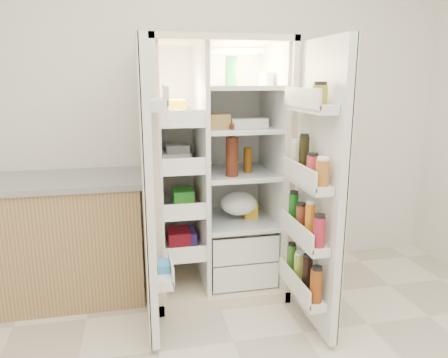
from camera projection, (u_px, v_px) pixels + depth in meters
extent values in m
cube|color=silver|center=(201.00, 103.00, 3.29)|extent=(4.00, 0.02, 2.70)
cube|color=beige|center=(208.00, 162.00, 3.33)|extent=(0.92, 0.04, 1.80)
cube|color=beige|center=(154.00, 173.00, 2.93)|extent=(0.04, 0.70, 1.80)
cube|color=beige|center=(275.00, 168.00, 3.11)|extent=(0.04, 0.70, 1.80)
cube|color=beige|center=(216.00, 41.00, 2.81)|extent=(0.92, 0.70, 0.04)
cube|color=beige|center=(217.00, 281.00, 3.22)|extent=(0.92, 0.70, 0.08)
cube|color=silver|center=(209.00, 160.00, 3.30)|extent=(0.84, 0.02, 1.68)
cube|color=silver|center=(158.00, 170.00, 2.93)|extent=(0.02, 0.62, 1.68)
cube|color=silver|center=(271.00, 165.00, 3.10)|extent=(0.02, 0.62, 1.68)
cube|color=silver|center=(201.00, 168.00, 2.99)|extent=(0.03, 0.62, 1.68)
cube|color=silver|center=(237.00, 263.00, 3.20)|extent=(0.47, 0.52, 0.19)
cube|color=silver|center=(238.00, 238.00, 3.15)|extent=(0.47, 0.52, 0.19)
cube|color=#FFD18C|center=(237.00, 51.00, 2.91)|extent=(0.30, 0.30, 0.02)
cube|color=white|center=(181.00, 246.00, 3.09)|extent=(0.28, 0.58, 0.02)
cube|color=white|center=(180.00, 206.00, 3.02)|extent=(0.28, 0.58, 0.02)
cube|color=white|center=(179.00, 165.00, 2.95)|extent=(0.28, 0.58, 0.02)
cube|color=white|center=(178.00, 122.00, 2.88)|extent=(0.28, 0.58, 0.02)
cube|color=silver|center=(237.00, 220.00, 3.14)|extent=(0.49, 0.58, 0.01)
cube|color=silver|center=(237.00, 172.00, 3.05)|extent=(0.49, 0.58, 0.01)
cube|color=silver|center=(238.00, 128.00, 2.98)|extent=(0.49, 0.58, 0.02)
cube|color=silver|center=(238.00, 87.00, 2.92)|extent=(0.49, 0.58, 0.02)
cube|color=red|center=(181.00, 238.00, 3.08)|extent=(0.16, 0.20, 0.10)
cube|color=green|center=(180.00, 197.00, 3.01)|extent=(0.14, 0.18, 0.12)
cube|color=white|center=(179.00, 159.00, 2.94)|extent=(0.20, 0.22, 0.07)
cube|color=yellow|center=(178.00, 110.00, 2.86)|extent=(0.15, 0.16, 0.14)
cube|color=#5339AD|center=(181.00, 239.00, 3.08)|extent=(0.18, 0.20, 0.09)
cube|color=#D85826|center=(180.00, 198.00, 3.01)|extent=(0.14, 0.18, 0.10)
cube|color=silver|center=(179.00, 155.00, 2.94)|extent=(0.16, 0.16, 0.12)
sphere|color=orange|center=(223.00, 276.00, 3.11)|extent=(0.07, 0.07, 0.07)
sphere|color=orange|center=(234.00, 273.00, 3.16)|extent=(0.07, 0.07, 0.07)
sphere|color=orange|center=(248.00, 274.00, 3.15)|extent=(0.07, 0.07, 0.07)
sphere|color=orange|center=(226.00, 268.00, 3.25)|extent=(0.07, 0.07, 0.07)
sphere|color=orange|center=(239.00, 267.00, 3.25)|extent=(0.07, 0.07, 0.07)
ellipsoid|color=#417A28|center=(237.00, 235.00, 3.16)|extent=(0.26, 0.24, 0.11)
cylinder|color=#481B0F|center=(232.00, 157.00, 2.87)|extent=(0.09, 0.09, 0.27)
cylinder|color=brown|center=(248.00, 160.00, 3.01)|extent=(0.06, 0.06, 0.18)
cube|color=#28954F|center=(231.00, 71.00, 2.81)|extent=(0.07, 0.07, 0.20)
cylinder|color=silver|center=(267.00, 79.00, 2.88)|extent=(0.10, 0.10, 0.09)
cylinder|color=#B46B29|center=(236.00, 80.00, 2.99)|extent=(0.06, 0.06, 0.08)
cube|color=silver|center=(249.00, 123.00, 2.93)|extent=(0.25, 0.11, 0.06)
cube|color=#AC8444|center=(218.00, 121.00, 2.87)|extent=(0.16, 0.09, 0.10)
ellipsoid|color=white|center=(239.00, 208.00, 3.11)|extent=(0.27, 0.24, 0.17)
cube|color=yellow|center=(250.00, 209.00, 3.17)|extent=(0.10, 0.12, 0.12)
cube|color=silver|center=(148.00, 195.00, 2.39)|extent=(0.05, 0.40, 1.72)
cube|color=beige|center=(144.00, 195.00, 2.39)|extent=(0.01, 0.40, 1.72)
cube|color=silver|center=(164.00, 275.00, 2.52)|extent=(0.09, 0.32, 0.06)
cube|color=silver|center=(158.00, 105.00, 2.29)|extent=(0.09, 0.32, 0.06)
cube|color=#338CCC|center=(164.00, 270.00, 2.52)|extent=(0.07, 0.12, 0.10)
cube|color=silver|center=(320.00, 189.00, 2.51)|extent=(0.05, 0.58, 1.72)
cube|color=beige|center=(324.00, 189.00, 2.52)|extent=(0.01, 0.58, 1.72)
cube|color=silver|center=(302.00, 289.00, 2.64)|extent=(0.11, 0.50, 0.05)
cube|color=silver|center=(304.00, 238.00, 2.56)|extent=(0.11, 0.50, 0.05)
cube|color=silver|center=(307.00, 182.00, 2.48)|extent=(0.11, 0.50, 0.05)
cube|color=silver|center=(310.00, 107.00, 2.38)|extent=(0.11, 0.50, 0.05)
cylinder|color=#76330D|center=(316.00, 286.00, 2.42)|extent=(0.07, 0.07, 0.20)
cylinder|color=black|center=(307.00, 274.00, 2.54)|extent=(0.06, 0.06, 0.22)
cylinder|color=#93A436|center=(299.00, 268.00, 2.67)|extent=(0.06, 0.06, 0.18)
cylinder|color=#316521|center=(291.00, 259.00, 2.79)|extent=(0.06, 0.06, 0.19)
cylinder|color=maroon|center=(319.00, 232.00, 2.35)|extent=(0.07, 0.07, 0.17)
cylinder|color=orange|center=(310.00, 221.00, 2.47)|extent=(0.06, 0.06, 0.21)
cylinder|color=brown|center=(301.00, 218.00, 2.60)|extent=(0.07, 0.07, 0.16)
cylinder|color=#135614|center=(293.00, 209.00, 2.71)|extent=(0.06, 0.06, 0.20)
cylinder|color=#A05A22|center=(322.00, 173.00, 2.27)|extent=(0.07, 0.07, 0.14)
cylinder|color=#AF2D38|center=(312.00, 168.00, 2.39)|extent=(0.07, 0.07, 0.14)
cylinder|color=black|center=(304.00, 156.00, 2.51)|extent=(0.06, 0.06, 0.23)
cylinder|color=beige|center=(296.00, 157.00, 2.64)|extent=(0.06, 0.06, 0.18)
cylinder|color=olive|center=(320.00, 95.00, 2.25)|extent=(0.08, 0.08, 0.10)
cube|color=#A27E51|center=(57.00, 241.00, 2.99)|extent=(1.17, 0.60, 0.84)
cube|color=gray|center=(52.00, 181.00, 2.89)|extent=(1.21, 0.64, 0.04)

